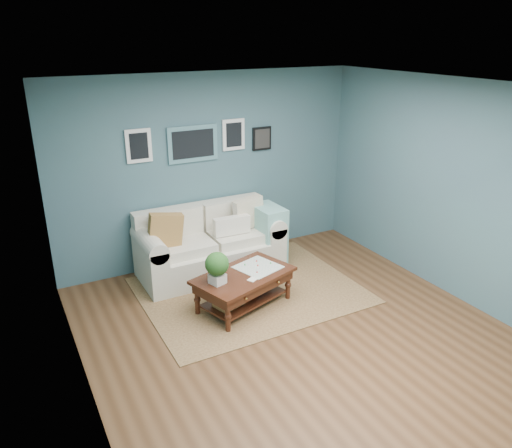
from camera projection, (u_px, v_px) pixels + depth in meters
room_shell at (305, 223)px, 5.09m from camera, size 5.00×5.02×2.70m
area_rug at (250, 290)px, 6.56m from camera, size 2.74×2.19×0.01m
loveseat at (215, 243)px, 6.98m from camera, size 2.01×0.91×1.03m
coffee_table at (240, 281)px, 6.02m from camera, size 1.35×1.03×0.84m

